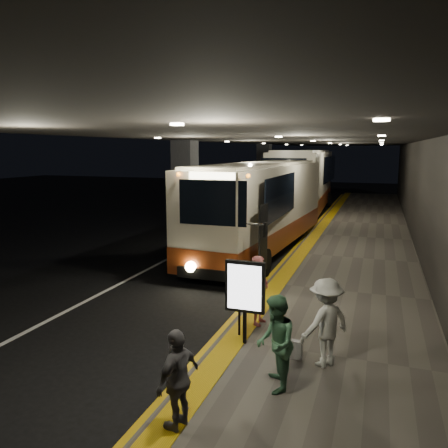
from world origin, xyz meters
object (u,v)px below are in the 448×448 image
Objects in this scene: coach_second at (303,185)px; stanchion_post at (239,310)px; passenger_waiting_green at (275,343)px; passenger_waiting_grey at (178,379)px; bag_polka at (294,349)px; coach_main at (262,210)px; info_sign at (245,289)px; passenger_boarding at (260,290)px; passenger_waiting_white at (326,322)px.

coach_second is 19.26m from stanchion_post.
stanchion_post is (-1.19, 1.80, -0.23)m from passenger_waiting_green.
bag_polka is at bearing 169.10° from passenger_waiting_grey.
bag_polka is (3.03, -9.01, -1.33)m from coach_main.
info_sign is (2.09, -19.46, -0.56)m from coach_second.
coach_second reaches higher than info_sign.
bag_polka is (0.10, 1.17, -0.62)m from passenger_waiting_green.
coach_second is 7.93× the size of passenger_boarding.
stanchion_post is at bearing -74.39° from coach_main.
passenger_waiting_grey is at bearing -87.36° from coach_second.
passenger_waiting_grey is at bearing -92.18° from info_sign.
passenger_waiting_white is (1.62, -1.46, 0.03)m from passenger_boarding.
coach_second reaches higher than stanchion_post.
passenger_boarding is at bearing 88.66° from info_sign.
passenger_boarding is at bearing 127.18° from bag_polka.
coach_second is at bearing -161.83° from passenger_waiting_grey.
passenger_waiting_white is at bearing -20.40° from stanchion_post.
passenger_waiting_white is at bearing -13.03° from info_sign.
passenger_waiting_grey is 2.92m from bag_polka.
passenger_waiting_white is 1.12× the size of passenger_waiting_grey.
info_sign is (-1.64, 0.37, 0.34)m from passenger_waiting_white.
passenger_boarding is at bearing -91.25° from passenger_waiting_white.
passenger_boarding is 2.74m from passenger_waiting_green.
passenger_waiting_green is at bearing -56.60° from stanchion_post.
coach_second reaches higher than coach_main.
coach_second is 18.51m from passenger_boarding.
passenger_waiting_green is 1.30m from passenger_waiting_white.
stanchion_post reaches higher than bag_polka.
passenger_waiting_white is (0.67, 1.11, 0.02)m from passenger_waiting_green.
passenger_waiting_white reaches higher than passenger_waiting_green.
passenger_waiting_green is 0.93× the size of info_sign.
info_sign is at bearing -56.32° from stanchion_post.
bag_polka is at bearing -16.16° from info_sign.
passenger_waiting_green is at bearing -95.07° from bag_polka.
passenger_waiting_green reaches higher than bag_polka.
coach_second is at bearing 172.10° from passenger_waiting_green.
passenger_waiting_white is 1.43× the size of stanchion_post.
stanchion_post is at bearing 154.10° from bag_polka.
passenger_boarding is at bearing -175.85° from passenger_waiting_green.
coach_main reaches higher than info_sign.
coach_main is 7.90m from passenger_boarding.
coach_second is 10.95× the size of stanchion_post.
passenger_waiting_grey is (1.87, -11.63, -0.77)m from coach_main.
info_sign is (-0.02, -1.09, 0.37)m from passenger_boarding.
passenger_boarding is 1.08× the size of passenger_waiting_grey.
passenger_waiting_white is 4.63× the size of bag_polka.
info_sign reaches higher than bag_polka.
coach_second is 7.25× the size of info_sign.
stanchion_post is (-0.23, -0.77, -0.22)m from passenger_boarding.
passenger_waiting_grey is 3.25m from stanchion_post.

